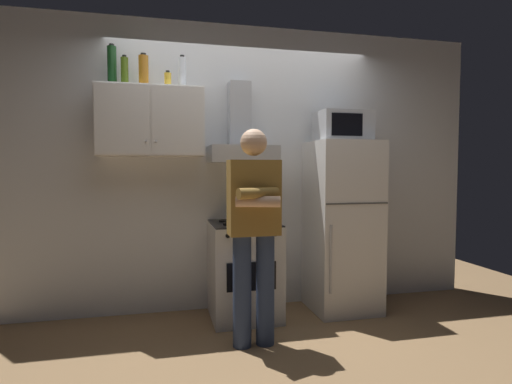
{
  "coord_description": "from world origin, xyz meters",
  "views": [
    {
      "loc": [
        -0.79,
        -3.35,
        1.35
      ],
      "look_at": [
        0.0,
        0.0,
        1.15
      ],
      "focal_mm": 28.96,
      "sensor_mm": 36.0,
      "label": 1
    }
  ],
  "objects_px": {
    "range_hood": "(241,141)",
    "bottle_liquor_amber": "(144,71)",
    "microwave": "(343,127)",
    "bottle_olive_oil": "(125,71)",
    "bottle_vodka_clear": "(182,73)",
    "stove_oven": "(244,270)",
    "person_standing": "(254,228)",
    "bottle_spice_jar": "(168,80)",
    "refrigerator": "(342,226)",
    "bottle_wine_green": "(112,66)",
    "upper_cabinet": "(151,122)"
  },
  "relations": [
    {
      "from": "microwave",
      "to": "bottle_olive_oil",
      "type": "relative_size",
      "value": 1.92
    },
    {
      "from": "microwave",
      "to": "bottle_liquor_amber",
      "type": "xyz_separation_m",
      "value": [
        -1.8,
        0.08,
        0.44
      ]
    },
    {
      "from": "bottle_vodka_clear",
      "to": "bottle_olive_oil",
      "type": "distance_m",
      "value": 0.49
    },
    {
      "from": "stove_oven",
      "to": "person_standing",
      "type": "xyz_separation_m",
      "value": [
        -0.05,
        -0.61,
        0.47
      ]
    },
    {
      "from": "stove_oven",
      "to": "bottle_vodka_clear",
      "type": "relative_size",
      "value": 2.95
    },
    {
      "from": "microwave",
      "to": "bottle_wine_green",
      "type": "distance_m",
      "value": 2.13
    },
    {
      "from": "upper_cabinet",
      "to": "bottle_wine_green",
      "type": "height_order",
      "value": "bottle_wine_green"
    },
    {
      "from": "bottle_vodka_clear",
      "to": "bottle_liquor_amber",
      "type": "bearing_deg",
      "value": -169.86
    },
    {
      "from": "microwave",
      "to": "bottle_olive_oil",
      "type": "xyz_separation_m",
      "value": [
        -1.96,
        0.08,
        0.43
      ]
    },
    {
      "from": "bottle_vodka_clear",
      "to": "bottle_olive_oil",
      "type": "relative_size",
      "value": 1.18
    },
    {
      "from": "bottle_spice_jar",
      "to": "bottle_wine_green",
      "type": "height_order",
      "value": "bottle_wine_green"
    },
    {
      "from": "bottle_spice_jar",
      "to": "bottle_vodka_clear",
      "type": "distance_m",
      "value": 0.15
    },
    {
      "from": "stove_oven",
      "to": "microwave",
      "type": "bearing_deg",
      "value": 1.15
    },
    {
      "from": "refrigerator",
      "to": "bottle_spice_jar",
      "type": "relative_size",
      "value": 10.99
    },
    {
      "from": "range_hood",
      "to": "bottle_liquor_amber",
      "type": "bearing_deg",
      "value": -178.26
    },
    {
      "from": "range_hood",
      "to": "bottle_liquor_amber",
      "type": "height_order",
      "value": "bottle_liquor_amber"
    },
    {
      "from": "upper_cabinet",
      "to": "refrigerator",
      "type": "distance_m",
      "value": 2.0
    },
    {
      "from": "range_hood",
      "to": "bottle_vodka_clear",
      "type": "distance_m",
      "value": 0.79
    },
    {
      "from": "microwave",
      "to": "bottle_vodka_clear",
      "type": "distance_m",
      "value": 1.55
    },
    {
      "from": "person_standing",
      "to": "bottle_wine_green",
      "type": "height_order",
      "value": "bottle_wine_green"
    },
    {
      "from": "range_hood",
      "to": "bottle_olive_oil",
      "type": "relative_size",
      "value": 2.99
    },
    {
      "from": "person_standing",
      "to": "bottle_spice_jar",
      "type": "relative_size",
      "value": 11.27
    },
    {
      "from": "upper_cabinet",
      "to": "range_hood",
      "type": "distance_m",
      "value": 0.81
    },
    {
      "from": "upper_cabinet",
      "to": "bottle_liquor_amber",
      "type": "xyz_separation_m",
      "value": [
        -0.05,
        -0.02,
        0.43
      ]
    },
    {
      "from": "refrigerator",
      "to": "bottle_spice_jar",
      "type": "xyz_separation_m",
      "value": [
        -1.6,
        0.12,
        1.32
      ]
    },
    {
      "from": "microwave",
      "to": "bottle_liquor_amber",
      "type": "distance_m",
      "value": 1.86
    },
    {
      "from": "upper_cabinet",
      "to": "bottle_vodka_clear",
      "type": "bearing_deg",
      "value": 7.11
    },
    {
      "from": "refrigerator",
      "to": "bottle_vodka_clear",
      "type": "bearing_deg",
      "value": 173.85
    },
    {
      "from": "bottle_vodka_clear",
      "to": "bottle_olive_oil",
      "type": "height_order",
      "value": "bottle_vodka_clear"
    },
    {
      "from": "stove_oven",
      "to": "range_hood",
      "type": "xyz_separation_m",
      "value": [
        0.0,
        0.13,
        1.16
      ]
    },
    {
      "from": "bottle_spice_jar",
      "to": "refrigerator",
      "type": "bearing_deg",
      "value": -4.25
    },
    {
      "from": "range_hood",
      "to": "upper_cabinet",
      "type": "bearing_deg",
      "value": -179.91
    },
    {
      "from": "range_hood",
      "to": "microwave",
      "type": "distance_m",
      "value": 0.97
    },
    {
      "from": "stove_oven",
      "to": "bottle_liquor_amber",
      "type": "bearing_deg",
      "value": 173.28
    },
    {
      "from": "stove_oven",
      "to": "bottle_olive_oil",
      "type": "distance_m",
      "value": 2.01
    },
    {
      "from": "stove_oven",
      "to": "bottle_liquor_amber",
      "type": "relative_size",
      "value": 3.16
    },
    {
      "from": "microwave",
      "to": "bottle_vodka_clear",
      "type": "xyz_separation_m",
      "value": [
        -1.47,
        0.14,
        0.45
      ]
    },
    {
      "from": "bottle_spice_jar",
      "to": "bottle_vodka_clear",
      "type": "bearing_deg",
      "value": 17.3
    },
    {
      "from": "stove_oven",
      "to": "person_standing",
      "type": "distance_m",
      "value": 0.77
    },
    {
      "from": "upper_cabinet",
      "to": "microwave",
      "type": "height_order",
      "value": "upper_cabinet"
    },
    {
      "from": "bottle_liquor_amber",
      "to": "bottle_wine_green",
      "type": "bearing_deg",
      "value": 166.05
    },
    {
      "from": "range_hood",
      "to": "person_standing",
      "type": "bearing_deg",
      "value": -93.91
    },
    {
      "from": "microwave",
      "to": "bottle_vodka_clear",
      "type": "relative_size",
      "value": 1.62
    },
    {
      "from": "refrigerator",
      "to": "microwave",
      "type": "bearing_deg",
      "value": 90.9
    },
    {
      "from": "microwave",
      "to": "bottle_vodka_clear",
      "type": "bearing_deg",
      "value": 174.55
    },
    {
      "from": "range_hood",
      "to": "bottle_vodka_clear",
      "type": "height_order",
      "value": "bottle_vodka_clear"
    },
    {
      "from": "microwave",
      "to": "bottle_liquor_amber",
      "type": "height_order",
      "value": "bottle_liquor_amber"
    },
    {
      "from": "person_standing",
      "to": "bottle_spice_jar",
      "type": "distance_m",
      "value": 1.54
    },
    {
      "from": "range_hood",
      "to": "bottle_olive_oil",
      "type": "height_order",
      "value": "bottle_olive_oil"
    },
    {
      "from": "refrigerator",
      "to": "bottle_olive_oil",
      "type": "xyz_separation_m",
      "value": [
        -1.96,
        0.09,
        1.37
      ]
    }
  ]
}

